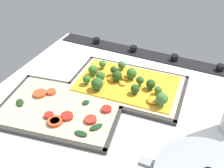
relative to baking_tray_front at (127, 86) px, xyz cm
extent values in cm
cube|color=silver|center=(-1.86, 9.67, -1.87)|extent=(85.38, 73.41, 3.00)
cube|color=black|center=(-1.86, -23.53, 0.03)|extent=(81.97, 7.00, 0.80)
cylinder|color=black|center=(-27.48, -23.53, 1.33)|extent=(2.80, 2.80, 1.80)
cylinder|color=black|center=(-10.40, -23.53, 1.33)|extent=(2.80, 2.80, 1.80)
cylinder|color=black|center=(6.68, -23.53, 1.33)|extent=(2.80, 2.80, 1.80)
cylinder|color=black|center=(23.75, -23.53, 1.33)|extent=(2.80, 2.80, 1.80)
cube|color=#33302D|center=(0.00, 0.00, -0.12)|extent=(39.50, 26.91, 0.50)
cube|color=#33302D|center=(0.69, -11.74, 0.28)|extent=(38.11, 3.44, 1.30)
cube|color=#33302D|center=(-0.69, 11.74, 0.28)|extent=(38.11, 3.44, 1.30)
cube|color=#33302D|center=(-18.42, -1.09, 0.28)|extent=(2.65, 24.74, 1.30)
cube|color=#33302D|center=(18.42, 1.09, 0.28)|extent=(2.65, 24.74, 1.30)
cube|color=beige|center=(0.00, 0.00, 0.63)|extent=(36.96, 24.37, 1.00)
cube|color=gold|center=(0.00, 0.00, 1.33)|extent=(33.98, 21.98, 0.40)
cone|color=#427635|center=(-8.13, -0.05, 1.98)|extent=(1.67, 1.67, 0.89)
sphere|color=#264C1C|center=(-8.13, -0.05, 3.56)|extent=(3.04, 3.04, 3.04)
cone|color=#5B9F46|center=(4.81, -6.68, 2.02)|extent=(1.51, 1.51, 0.98)
sphere|color=#386B28|center=(4.81, -6.68, 3.54)|extent=(2.74, 2.74, 2.74)
cone|color=#5B9F46|center=(8.39, 3.00, 2.12)|extent=(1.71, 1.71, 1.17)
sphere|color=#386B28|center=(8.39, 3.00, 3.87)|extent=(3.10, 3.10, 3.10)
cone|color=#427635|center=(-4.40, 4.25, 1.93)|extent=(1.59, 1.59, 0.80)
sphere|color=#264C1C|center=(-4.40, 4.25, 3.42)|extent=(2.89, 2.89, 2.89)
cone|color=#427635|center=(3.43, 0.46, 2.05)|extent=(1.81, 1.81, 1.04)
sphere|color=#264C1C|center=(3.43, 0.46, 3.81)|extent=(3.30, 3.30, 3.30)
cone|color=#5B9F46|center=(-11.16, 1.70, 1.97)|extent=(1.35, 1.35, 0.87)
sphere|color=#386B28|center=(-11.16, 1.70, 3.32)|extent=(2.46, 2.46, 2.46)
cone|color=#5B9F46|center=(11.95, 6.20, 2.07)|extent=(1.44, 1.44, 1.08)
sphere|color=#386B28|center=(11.95, 6.20, 3.59)|extent=(2.62, 2.62, 2.62)
cone|color=#5B9F46|center=(-0.44, -2.86, 2.01)|extent=(1.91, 1.91, 0.97)
sphere|color=#386B28|center=(-0.44, -2.86, 3.80)|extent=(3.47, 3.47, 3.47)
cone|color=#68AD54|center=(-13.58, 6.36, 2.21)|extent=(2.02, 2.02, 1.36)
sphere|color=#427533|center=(-13.58, 6.36, 4.27)|extent=(3.68, 3.68, 3.68)
cone|color=#68AD54|center=(11.38, -4.56, 2.05)|extent=(1.40, 1.40, 1.03)
sphere|color=#427533|center=(11.38, -4.56, 3.52)|extent=(2.54, 2.54, 2.54)
cone|color=#4D8B3F|center=(7.45, 7.30, 2.00)|extent=(2.17, 2.17, 0.93)
sphere|color=#2D5B23|center=(7.45, 7.30, 3.94)|extent=(3.94, 3.94, 3.94)
cone|color=#427635|center=(5.94, -2.27, 2.19)|extent=(1.38, 1.38, 1.32)
sphere|color=#264C1C|center=(5.94, -2.27, 3.80)|extent=(2.51, 2.51, 2.51)
cone|color=#5B9F46|center=(12.49, 0.58, 1.96)|extent=(1.85, 1.85, 0.86)
sphere|color=#386B28|center=(12.49, 0.58, 3.65)|extent=(3.37, 3.37, 3.37)
cone|color=#4D8B3F|center=(-4.43, -0.12, 2.22)|extent=(1.41, 1.41, 1.38)
sphere|color=#2D5B23|center=(-4.43, -0.12, 3.88)|extent=(2.57, 2.57, 2.57)
ellipsoid|color=gold|center=(1.69, -1.77, 2.02)|extent=(4.01, 4.04, 1.13)
ellipsoid|color=gold|center=(1.20, -7.67, 1.96)|extent=(2.92, 2.25, 1.00)
ellipsoid|color=gold|center=(5.49, 0.95, 1.94)|extent=(2.94, 2.58, 0.96)
ellipsoid|color=gold|center=(1.15, 1.30, 1.94)|extent=(3.51, 3.51, 0.95)
ellipsoid|color=gold|center=(-10.78, 5.69, 2.13)|extent=(4.34, 4.66, 1.40)
cube|color=#33302D|center=(14.13, 19.03, -0.12)|extent=(40.27, 30.69, 0.50)
cube|color=#33302D|center=(16.02, 7.17, 0.28)|extent=(36.49, 6.97, 1.30)
cube|color=#33302D|center=(12.24, 30.88, 0.28)|extent=(36.49, 6.97, 1.30)
cube|color=#33302D|center=(-3.43, 16.23, 0.28)|extent=(5.16, 25.09, 1.30)
cube|color=#33302D|center=(31.68, 21.83, 0.28)|extent=(5.16, 25.09, 1.30)
cube|color=#BFB28D|center=(14.13, 19.03, 0.58)|extent=(37.52, 27.94, 0.90)
cylinder|color=#D14723|center=(11.59, 25.44, 1.53)|extent=(2.75, 2.75, 1.00)
cylinder|color=#D14723|center=(20.37, 14.73, 1.53)|extent=(3.00, 3.00, 1.00)
cylinder|color=#B22319|center=(0.64, 14.78, 1.53)|extent=(3.05, 3.05, 1.00)
cylinder|color=#B22319|center=(14.61, 24.08, 1.53)|extent=(2.75, 2.75, 1.00)
cylinder|color=#D14723|center=(11.60, 25.42, 1.53)|extent=(4.24, 4.24, 1.00)
cylinder|color=red|center=(2.82, 20.65, 1.53)|extent=(3.47, 3.47, 1.00)
cylinder|color=#D14723|center=(23.17, 16.97, 1.53)|extent=(4.19, 4.19, 1.00)
cylinder|color=#B22319|center=(9.69, 22.27, 1.53)|extent=(3.60, 3.60, 1.00)
ellipsoid|color=#193819|center=(26.17, 22.95, 1.43)|extent=(4.32, 4.14, 0.60)
ellipsoid|color=#193819|center=(23.53, 15.61, 1.43)|extent=(3.40, 2.13, 0.60)
ellipsoid|color=#193819|center=(2.75, 26.21, 1.43)|extent=(3.87, 2.10, 0.60)
ellipsoid|color=#193819|center=(0.15, 22.38, 1.43)|extent=(3.76, 4.35, 0.60)
ellipsoid|color=#193819|center=(7.80, 14.47, 1.43)|extent=(2.69, 2.96, 0.60)
cube|color=gray|center=(-17.37, 31.99, 6.97)|extent=(3.60, 2.00, 1.20)
camera|label=1|loc=(-25.17, 67.23, 54.43)|focal=42.46mm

